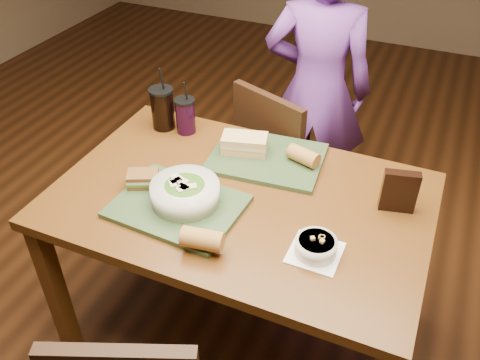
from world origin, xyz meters
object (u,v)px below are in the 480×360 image
Objects in this scene: chair_far at (273,161)px; salad_bowl at (185,192)px; tray_near at (178,206)px; cup_berry at (185,116)px; diner at (317,90)px; baguette_far at (303,156)px; sandwich_far at (245,144)px; baguette_near at (202,239)px; cup_cola at (163,108)px; soup_bowl at (316,246)px; dining_table at (240,215)px; sandwich_near at (143,179)px; chip_bag at (399,191)px; tray_far at (267,158)px.

salad_bowl is (-0.06, -0.71, 0.32)m from chair_far.
cup_berry reaches higher than tray_near.
diner reaches higher than baguette_far.
sandwich_far is 0.30m from cup_berry.
sandwich_far is 1.48× the size of baguette_near.
diner reaches higher than cup_cola.
soup_bowl is 0.68× the size of cup_berry.
cup_cola is (-0.62, 0.04, 0.04)m from baguette_far.
cup_cola is (-0.48, 0.30, 0.18)m from dining_table.
sandwich_near reaches higher than dining_table.
diner is 0.69m from baguette_far.
diner is 12.18× the size of baguette_far.
baguette_near is (0.17, -0.15, 0.04)m from tray_near.
soup_bowl is 0.46m from baguette_far.
soup_bowl is at bearing 96.21° from diner.
dining_table is 0.32m from baguette_near.
tray_near is 1.54× the size of cup_cola.
baguette_far is (0.23, 0.02, -0.00)m from sandwich_far.
salad_bowl is 1.49× the size of soup_bowl.
cup_cola is (-0.15, 0.39, 0.05)m from sandwich_near.
soup_bowl is (0.49, -0.02, 0.02)m from tray_near.
cup_berry is at bearing 114.81° from tray_near.
salad_bowl is 0.18m from sandwich_near.
baguette_far is (0.14, -0.67, 0.08)m from diner.
cup_cola is 1.80× the size of chip_bag.
sandwich_near is (-0.16, 0.05, 0.03)m from tray_near.
chip_bag is at bearing -10.80° from tray_far.
dining_table is at bearing -70.48° from sandwich_far.
baguette_near is at bearing -40.88° from tray_near.
dining_table is 0.33m from baguette_far.
soup_bowl is 1.03× the size of chip_bag.
sandwich_near is (-0.34, -1.02, 0.07)m from diner.
cup_cola is at bearing 176.21° from baguette_far.
cup_berry is at bearing 146.21° from soup_bowl.
salad_bowl is 0.48m from cup_berry.
sandwich_near is at bearing -176.60° from chip_bag.
tray_near is 0.06m from salad_bowl.
dining_table is at bearing 16.39° from sandwich_near.
soup_bowl is (0.47, -0.05, -0.03)m from salad_bowl.
dining_table is at bearing -119.78° from baguette_far.
chip_bag is (0.60, -0.45, 0.33)m from chair_far.
soup_bowl is at bearing -52.12° from tray_far.
tray_far is (0.00, -0.68, 0.04)m from diner.
cup_berry is (-0.38, 0.06, 0.07)m from tray_far.
chip_bag reaches higher than baguette_near.
tray_far is at bearing 88.37° from dining_table.
baguette_far reaches higher than tray_near.
chip_bag is (0.99, -0.15, -0.01)m from cup_cola.
sandwich_far is 0.40m from cup_cola.
baguette_near is at bearing -89.53° from dining_table.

